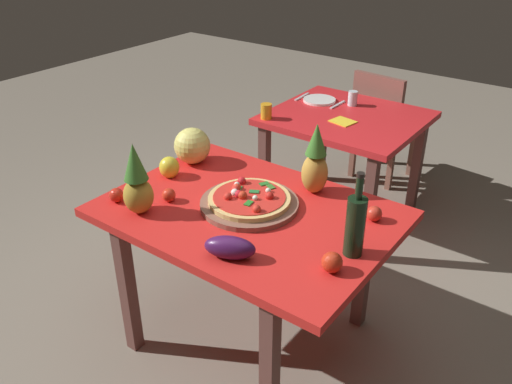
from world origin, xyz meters
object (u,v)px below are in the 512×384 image
(pineapple_left, at_px, (315,162))
(fork_utensil, at_px, (302,97))
(bell_pepper, at_px, (169,167))
(tomato_near_board, at_px, (374,214))
(dining_chair, at_px, (382,121))
(melon, at_px, (192,146))
(wine_bottle, at_px, (355,225))
(drinking_glass_water, at_px, (353,98))
(napkin_folded, at_px, (343,121))
(pineapple_right, at_px, (137,182))
(drinking_glass_juice, at_px, (266,111))
(tomato_by_bottle, at_px, (116,195))
(display_table, at_px, (249,226))
(background_table, at_px, (346,131))
(pizza, at_px, (249,198))
(knife_utensil, at_px, (338,105))
(pizza_board, at_px, (249,204))
(tomato_beside_pepper, at_px, (332,262))
(tomato_at_corner, at_px, (169,195))
(dinner_plate, at_px, (319,100))
(eggplant, at_px, (230,247))

(pineapple_left, distance_m, fork_utensil, 1.36)
(bell_pepper, bearing_deg, tomato_near_board, 12.50)
(dining_chair, xyz_separation_m, melon, (-0.29, -1.74, 0.34))
(wine_bottle, relative_size, pineapple_left, 1.03)
(tomato_near_board, xyz_separation_m, drinking_glass_water, (-0.75, 1.24, 0.02))
(melon, xyz_separation_m, napkin_folded, (0.36, 0.97, -0.09))
(pineapple_right, relative_size, drinking_glass_juice, 3.42)
(fork_utensil, xyz_separation_m, napkin_folded, (0.45, -0.25, -0.00))
(pineapple_left, distance_m, tomato_by_bottle, 0.91)
(display_table, bearing_deg, tomato_near_board, 27.09)
(background_table, distance_m, drinking_glass_water, 0.25)
(background_table, distance_m, pizza, 1.30)
(drinking_glass_water, height_order, knife_utensil, drinking_glass_water)
(background_table, xyz_separation_m, knife_utensil, (-0.14, 0.13, 0.11))
(melon, bearing_deg, dining_chair, 80.45)
(pizza_board, height_order, knife_utensil, pizza_board)
(tomato_beside_pepper, height_order, fork_utensil, tomato_beside_pepper)
(tomato_near_board, distance_m, napkin_folded, 1.14)
(pizza_board, bearing_deg, pizza, -174.18)
(background_table, height_order, pineapple_left, pineapple_left)
(pizza_board, bearing_deg, tomato_by_bottle, -147.62)
(tomato_by_bottle, xyz_separation_m, drinking_glass_juice, (-0.06, 1.25, 0.01))
(display_table, xyz_separation_m, tomato_at_corner, (-0.34, -0.15, 0.12))
(pineapple_left, bearing_deg, bell_pepper, -156.33)
(tomato_at_corner, relative_size, drinking_glass_water, 0.64)
(tomato_beside_pepper, xyz_separation_m, napkin_folded, (-0.68, 1.36, -0.04))
(tomato_at_corner, height_order, fork_utensil, tomato_at_corner)
(pizza_board, bearing_deg, dining_chair, 96.36)
(background_table, relative_size, tomato_by_bottle, 14.04)
(display_table, height_order, drinking_glass_water, drinking_glass_water)
(drinking_glass_juice, bearing_deg, display_table, -58.52)
(melon, bearing_deg, bell_pepper, -85.15)
(background_table, xyz_separation_m, dining_chair, (-0.03, 0.65, -0.14))
(display_table, xyz_separation_m, pizza_board, (-0.02, 0.03, 0.10))
(dining_chair, height_order, dinner_plate, dining_chair)
(eggplant, xyz_separation_m, drinking_glass_water, (-0.42, 1.82, 0.00))
(tomato_at_corner, bearing_deg, background_table, 84.77)
(wine_bottle, height_order, tomato_beside_pepper, wine_bottle)
(knife_utensil, bearing_deg, pineapple_left, -65.80)
(eggplant, xyz_separation_m, drinking_glass_juice, (-0.74, 1.28, 0.00))
(display_table, xyz_separation_m, drinking_glass_juice, (-0.58, 0.95, 0.13))
(pizza, xyz_separation_m, tomato_by_bottle, (-0.50, -0.32, -0.01))
(dining_chair, distance_m, napkin_folded, 0.81)
(bell_pepper, bearing_deg, dinner_plate, 88.88)
(pineapple_left, distance_m, tomato_at_corner, 0.68)
(wine_bottle, distance_m, melon, 1.07)
(eggplant, xyz_separation_m, tomato_beside_pepper, (0.35, 0.15, -0.01))
(knife_utensil, distance_m, napkin_folded, 0.30)
(dining_chair, distance_m, melon, 1.80)
(pineapple_left, relative_size, pineapple_right, 1.04)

